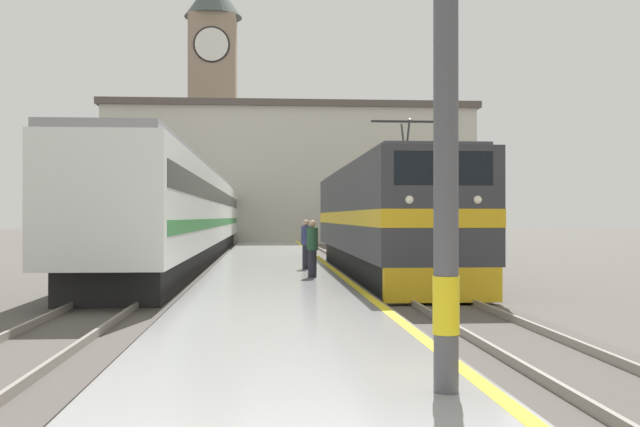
{
  "coord_description": "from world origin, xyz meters",
  "views": [
    {
      "loc": [
        -0.3,
        -3.89,
        2.07
      ],
      "look_at": [
        1.35,
        18.68,
        2.17
      ],
      "focal_mm": 42.0,
      "sensor_mm": 36.0,
      "label": 1
    }
  ],
  "objects": [
    {
      "name": "ground_plane",
      "position": [
        0.0,
        30.0,
        0.0
      ],
      "size": [
        200.0,
        200.0,
        0.0
      ],
      "primitive_type": "plane",
      "color": "#514C47"
    },
    {
      "name": "platform",
      "position": [
        0.0,
        25.0,
        0.13
      ],
      "size": [
        4.39,
        140.0,
        0.26
      ],
      "color": "#999999",
      "rests_on": "ground"
    },
    {
      "name": "rail_track_near",
      "position": [
        3.79,
        25.0,
        0.03
      ],
      "size": [
        2.83,
        140.0,
        0.16
      ],
      "color": "#514C47",
      "rests_on": "ground"
    },
    {
      "name": "rail_track_far",
      "position": [
        -3.88,
        25.0,
        0.03
      ],
      "size": [
        2.84,
        140.0,
        0.16
      ],
      "color": "#514C47",
      "rests_on": "ground"
    },
    {
      "name": "locomotive_train",
      "position": [
        3.79,
        22.38,
        2.0
      ],
      "size": [
        2.92,
        18.89,
        4.89
      ],
      "color": "black",
      "rests_on": "ground"
    },
    {
      "name": "passenger_train",
      "position": [
        -3.88,
        39.03,
        2.23
      ],
      "size": [
        2.92,
        53.98,
        4.15
      ],
      "color": "black",
      "rests_on": "ground"
    },
    {
      "name": "catenary_mast",
      "position": [
        1.65,
        3.72,
        4.25
      ],
      "size": [
        2.53,
        0.28,
        8.02
      ],
      "color": "#4C4C51",
      "rests_on": "platform"
    },
    {
      "name": "person_on_platform",
      "position": [
        1.12,
        22.22,
        1.16
      ],
      "size": [
        0.34,
        0.34,
        1.72
      ],
      "color": "#23232D",
      "rests_on": "platform"
    },
    {
      "name": "second_waiting_passenger",
      "position": [
        1.11,
        18.5,
        1.16
      ],
      "size": [
        0.34,
        0.34,
        1.71
      ],
      "color": "#23232D",
      "rests_on": "platform"
    },
    {
      "name": "clock_tower",
      "position": [
        -5.11,
        65.91,
        13.06
      ],
      "size": [
        5.33,
        5.33,
        24.43
      ],
      "color": "gray",
      "rests_on": "ground"
    },
    {
      "name": "station_building",
      "position": [
        1.66,
        56.34,
        5.46
      ],
      "size": [
        28.86,
        9.41,
        10.87
      ],
      "color": "beige",
      "rests_on": "ground"
    }
  ]
}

